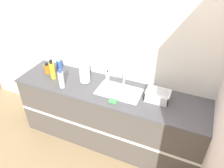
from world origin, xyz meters
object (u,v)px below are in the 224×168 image
Objects in this scene: sink at (119,91)px; soap_dispenser at (107,76)px; paper_towel_roll at (85,74)px; bottle_yellow at (52,70)px; dish_rack at (157,97)px; bottle_clear at (61,79)px; bottle_amber at (47,69)px; bottle_blue at (59,64)px.

soap_dispenser is (-0.25, 0.19, 0.05)m from sink.
paper_towel_roll is at bearing 176.89° from sink.
paper_towel_roll is 0.30m from soap_dispenser.
bottle_yellow is at bearing -159.65° from soap_dispenser.
dish_rack is at bearing 1.05° from paper_towel_roll.
dish_rack is 1.19m from bottle_clear.
paper_towel_roll reaches higher than sink.
bottle_yellow is (-1.40, -0.11, 0.08)m from dish_rack.
soap_dispenser is at bearing 33.45° from paper_towel_roll.
paper_towel_roll is at bearing -178.95° from dish_rack.
bottle_amber is (-0.59, -0.01, -0.06)m from paper_towel_roll.
dish_rack is 1.55m from bottle_amber.
bottle_yellow is (-0.93, -0.06, 0.11)m from sink.
dish_rack is at bearing -11.64° from soap_dispenser.
sink is 0.32m from soap_dispenser.
bottle_yellow is at bearing -176.13° from sink.
paper_towel_roll reaches higher than dish_rack.
bottle_amber is at bearing -168.52° from soap_dispenser.
bottle_blue is 0.48m from bottle_clear.
paper_towel_roll is 1.67× the size of bottle_blue.
soap_dispenser reaches higher than dish_rack.
soap_dispenser is (0.76, 0.00, -0.00)m from bottle_blue.
bottle_yellow reaches higher than bottle_amber.
dish_rack is 0.73m from soap_dispenser.
paper_towel_roll is at bearing -17.36° from bottle_blue.
dish_rack is at bearing 0.90° from bottle_amber.
soap_dispenser is at bearing 142.41° from sink.
sink is 3.64× the size of bottle_amber.
paper_towel_roll is at bearing 11.65° from bottle_yellow.
dish_rack is at bearing 4.41° from bottle_yellow.
bottle_clear is (0.38, -0.21, 0.05)m from bottle_amber.
dish_rack is 1.01× the size of bottle_yellow.
bottle_blue is (-0.51, 0.16, -0.06)m from paper_towel_roll.
bottle_clear is (0.30, -0.38, 0.05)m from bottle_blue.
bottle_clear is at bearing -168.72° from dish_rack.
soap_dispenser is (0.46, 0.38, -0.05)m from bottle_clear.
soap_dispenser is at bearing 20.35° from bottle_yellow.
sink is at bearing 3.87° from bottle_yellow.
bottle_amber is at bearing -179.10° from dish_rack.
bottle_blue reaches higher than bottle_amber.
bottle_yellow reaches higher than bottle_clear.
soap_dispenser is (-0.71, 0.15, 0.02)m from dish_rack.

